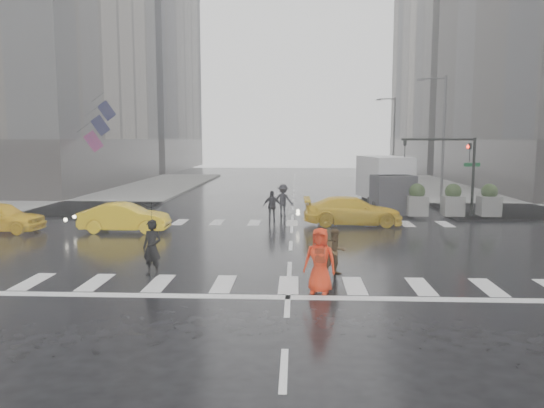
{
  "coord_description": "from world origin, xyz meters",
  "views": [
    {
      "loc": [
        0.23,
        -21.75,
        4.43
      ],
      "look_at": [
        -0.88,
        2.0,
        1.5
      ],
      "focal_mm": 35.0,
      "sensor_mm": 36.0,
      "label": 1
    }
  ],
  "objects_px": {
    "pedestrian_brown": "(336,252)",
    "box_truck": "(386,182)",
    "pedestrian_orange": "(320,261)",
    "taxi_mid": "(125,218)",
    "traffic_signal_pole": "(456,161)"
  },
  "relations": [
    {
      "from": "pedestrian_brown",
      "to": "box_truck",
      "type": "distance_m",
      "value": 16.53
    },
    {
      "from": "traffic_signal_pole",
      "to": "box_truck",
      "type": "xyz_separation_m",
      "value": [
        -3.21,
        3.24,
        -1.44
      ]
    },
    {
      "from": "pedestrian_orange",
      "to": "box_truck",
      "type": "relative_size",
      "value": 0.3
    },
    {
      "from": "taxi_mid",
      "to": "pedestrian_brown",
      "type": "bearing_deg",
      "value": -129.97
    },
    {
      "from": "box_truck",
      "to": "taxi_mid",
      "type": "bearing_deg",
      "value": -159.54
    },
    {
      "from": "traffic_signal_pole",
      "to": "pedestrian_orange",
      "type": "height_order",
      "value": "traffic_signal_pole"
    },
    {
      "from": "traffic_signal_pole",
      "to": "box_truck",
      "type": "distance_m",
      "value": 4.79
    },
    {
      "from": "pedestrian_brown",
      "to": "box_truck",
      "type": "height_order",
      "value": "box_truck"
    },
    {
      "from": "traffic_signal_pole",
      "to": "taxi_mid",
      "type": "bearing_deg",
      "value": -163.41
    },
    {
      "from": "pedestrian_orange",
      "to": "box_truck",
      "type": "distance_m",
      "value": 18.72
    },
    {
      "from": "pedestrian_brown",
      "to": "pedestrian_orange",
      "type": "distance_m",
      "value": 2.21
    },
    {
      "from": "pedestrian_brown",
      "to": "taxi_mid",
      "type": "relative_size",
      "value": 0.36
    },
    {
      "from": "pedestrian_orange",
      "to": "taxi_mid",
      "type": "xyz_separation_m",
      "value": [
        -8.89,
        9.75,
        -0.27
      ]
    },
    {
      "from": "pedestrian_brown",
      "to": "pedestrian_orange",
      "type": "bearing_deg",
      "value": -129.34
    },
    {
      "from": "taxi_mid",
      "to": "box_truck",
      "type": "xyz_separation_m",
      "value": [
        13.77,
        8.31,
        1.09
      ]
    }
  ]
}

